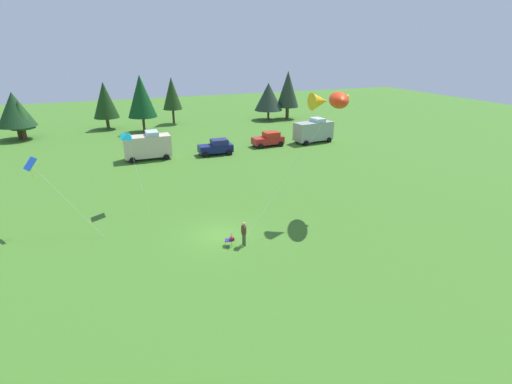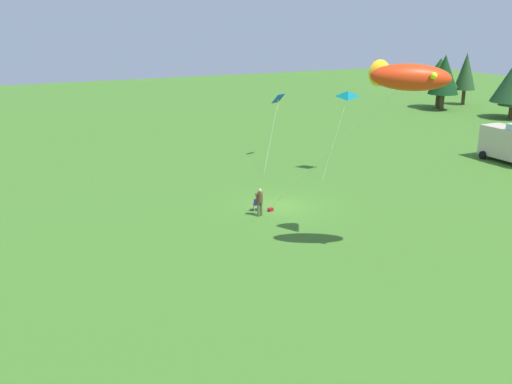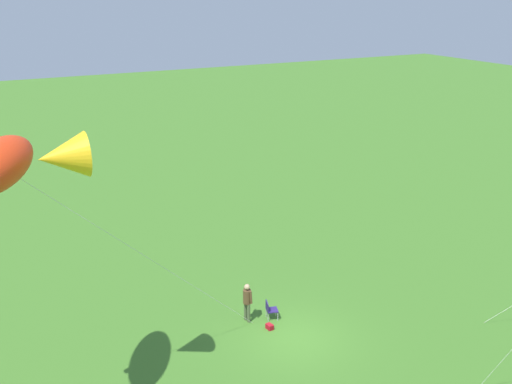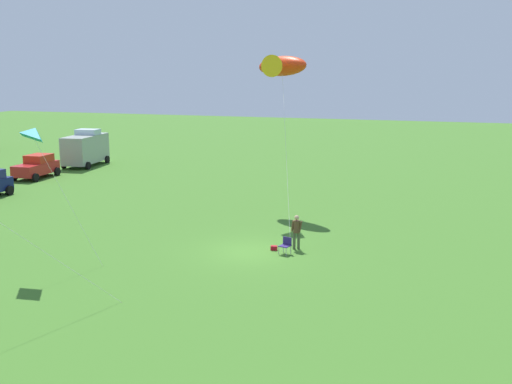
# 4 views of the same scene
# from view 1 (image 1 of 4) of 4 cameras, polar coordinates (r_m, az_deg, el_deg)

# --- Properties ---
(ground_plane) EXTENTS (160.00, 160.00, 0.00)m
(ground_plane) POSITION_cam_1_polar(r_m,az_deg,el_deg) (29.34, -5.24, -6.17)
(ground_plane) COLOR #3D7024
(person_kite_flyer) EXTENTS (0.39, 0.57, 1.74)m
(person_kite_flyer) POSITION_cam_1_polar(r_m,az_deg,el_deg) (27.43, -1.74, -5.71)
(person_kite_flyer) COLOR #495536
(person_kite_flyer) RESTS_ON ground
(folding_chair) EXTENTS (0.60, 0.60, 0.82)m
(folding_chair) POSITION_cam_1_polar(r_m,az_deg,el_deg) (27.66, -3.78, -6.75)
(folding_chair) COLOR navy
(folding_chair) RESTS_ON ground
(backpack_on_grass) EXTENTS (0.27, 0.35, 0.22)m
(backpack_on_grass) POSITION_cam_1_polar(r_m,az_deg,el_deg) (28.55, -3.45, -6.68)
(backpack_on_grass) COLOR #A3121D
(backpack_on_grass) RESTS_ON ground
(van_camper_beige) EXTENTS (5.43, 2.66, 3.34)m
(van_camper_beige) POSITION_cam_1_polar(r_m,az_deg,el_deg) (49.54, -15.22, 6.41)
(van_camper_beige) COLOR beige
(van_camper_beige) RESTS_ON ground
(car_navy_hatch) EXTENTS (4.24, 2.28, 1.89)m
(car_navy_hatch) POSITION_cam_1_polar(r_m,az_deg,el_deg) (50.28, -5.69, 6.42)
(car_navy_hatch) COLOR #111953
(car_navy_hatch) RESTS_ON ground
(car_red_sedan) EXTENTS (4.28, 2.37, 1.89)m
(car_red_sedan) POSITION_cam_1_polar(r_m,az_deg,el_deg) (54.29, 1.80, 7.57)
(car_red_sedan) COLOR red
(car_red_sedan) RESTS_ON ground
(van_motorhome_grey) EXTENTS (5.60, 3.06, 3.34)m
(van_motorhome_grey) POSITION_cam_1_polar(r_m,az_deg,el_deg) (56.85, 8.22, 8.68)
(van_motorhome_grey) COLOR #959E94
(van_motorhome_grey) RESTS_ON ground
(treeline_distant) EXTENTS (57.54, 10.10, 8.68)m
(treeline_distant) POSITION_cam_1_polar(r_m,az_deg,el_deg) (66.33, -19.14, 12.11)
(treeline_distant) COLOR #4A3724
(treeline_distant) RESTS_ON ground
(kite_large_fish) EXTENTS (10.68, 5.06, 9.73)m
(kite_large_fish) POSITION_cam_1_polar(r_m,az_deg,el_deg) (31.68, 11.08, 12.73)
(kite_large_fish) COLOR red
(kite_large_fish) RESTS_ON ground
(kite_diamond_blue) EXTENTS (4.86, 4.12, 5.45)m
(kite_diamond_blue) POSITION_cam_1_polar(r_m,az_deg,el_deg) (32.70, -29.44, 3.33)
(kite_diamond_blue) COLOR blue
(kite_diamond_blue) RESTS_ON ground
(kite_delta_teal) EXTENTS (1.56, 3.35, 6.52)m
(kite_delta_teal) POSITION_cam_1_polar(r_m,az_deg,el_deg) (34.24, -17.76, 7.72)
(kite_delta_teal) COLOR #0D8399
(kite_delta_teal) RESTS_ON ground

